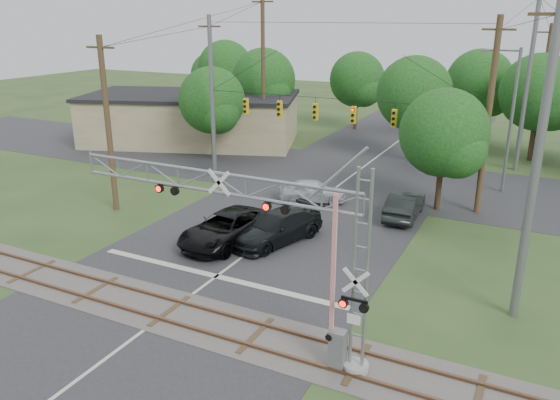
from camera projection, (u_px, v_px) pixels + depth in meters
The scene contains 14 objects.
ground at pixel (137, 336), 20.50m from camera, with size 160.00×160.00×0.00m, color #2B441F.
road_main at pixel (263, 242), 28.97m from camera, with size 14.00×90.00×0.02m, color #272729.
road_cross at pixel (351, 176), 40.82m from camera, with size 90.00×12.00×0.02m, color #272729.
railroad_track at pixel (170, 311), 22.19m from camera, with size 90.00×3.20×0.17m.
crossing_gantry at pixel (265, 232), 18.48m from camera, with size 11.65×0.91×7.15m.
traffic_signal_span at pixel (348, 109), 35.22m from camera, with size 19.34×0.36×11.50m.
pickup_black at pixel (226, 228), 28.68m from camera, with size 2.72×5.90×1.64m, color black.
car_dark at pixel (277, 227), 28.83m from camera, with size 2.28×5.62×1.63m, color black.
sedan_silver at pixel (313, 191), 35.13m from camera, with size 1.71×4.25×1.45m, color #B8BAC0.
suv_dark at pixel (405, 205), 32.29m from camera, with size 1.65×4.74×1.56m, color black.
commercial_building at pixel (192, 118), 51.24m from camera, with size 21.51×15.69×4.52m.
streetlight at pixel (509, 114), 35.61m from camera, with size 2.54×0.26×9.54m.
utility_poles at pixel (394, 97), 36.93m from camera, with size 25.13×28.62×13.36m.
treeline at pixel (389, 88), 47.87m from camera, with size 49.97×27.44×8.83m.
Camera 1 is at (12.77, -13.47, 11.46)m, focal length 35.00 mm.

